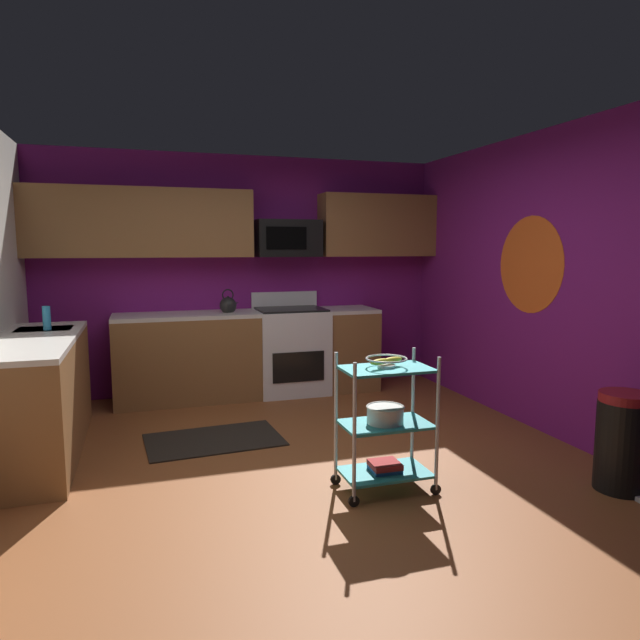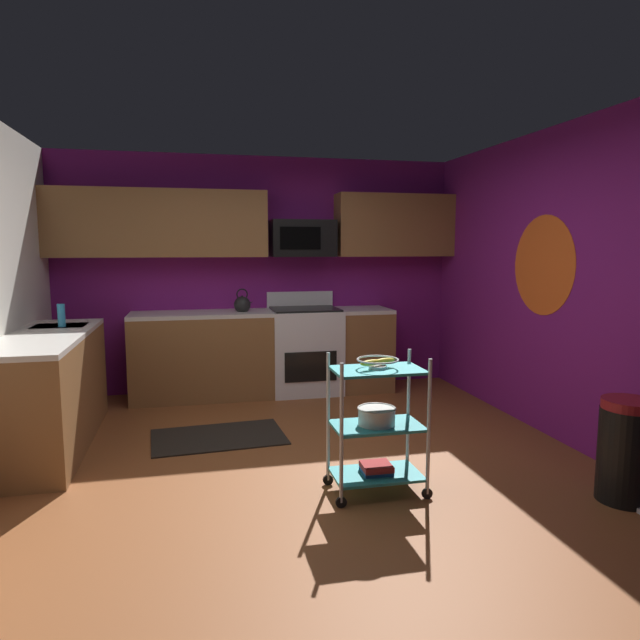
{
  "view_description": "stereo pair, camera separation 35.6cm",
  "coord_description": "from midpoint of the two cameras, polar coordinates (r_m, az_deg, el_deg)",
  "views": [
    {
      "loc": [
        -1.09,
        -3.88,
        1.61
      ],
      "look_at": [
        0.2,
        0.23,
        1.05
      ],
      "focal_mm": 31.78,
      "sensor_mm": 36.0,
      "label": 1
    },
    {
      "loc": [
        -0.75,
        -3.97,
        1.61
      ],
      "look_at": [
        0.2,
        0.23,
        1.05
      ],
      "focal_mm": 31.78,
      "sensor_mm": 36.0,
      "label": 2
    }
  ],
  "objects": [
    {
      "name": "microwave",
      "position": [
        6.28,
        -0.14,
        8.22
      ],
      "size": [
        0.7,
        0.39,
        0.4
      ],
      "color": "black"
    },
    {
      "name": "dish_soap_bottle",
      "position": [
        5.29,
        -22.88,
        0.42
      ],
      "size": [
        0.06,
        0.06,
        0.2
      ],
      "primitive_type": "cylinder",
      "color": "#2D8CBF",
      "rests_on": "counter_run"
    },
    {
      "name": "oven_range",
      "position": [
        6.28,
        0.08,
        -2.98
      ],
      "size": [
        0.76,
        0.65,
        1.1
      ],
      "color": "white",
      "rests_on": "ground"
    },
    {
      "name": "wall_right",
      "position": [
        5.04,
        26.03,
        3.14
      ],
      "size": [
        0.06,
        4.8,
        2.6
      ],
      "primitive_type": "cube",
      "color": "#751970",
      "rests_on": "ground"
    },
    {
      "name": "fruit_bowl",
      "position": [
        3.67,
        8.62,
        -4.18
      ],
      "size": [
        0.27,
        0.27,
        0.07
      ],
      "color": "silver",
      "rests_on": "rolling_cart"
    },
    {
      "name": "wall_back",
      "position": [
        6.43,
        -4.5,
        4.61
      ],
      "size": [
        4.52,
        0.06,
        2.6
      ],
      "primitive_type": "cube",
      "color": "#751970",
      "rests_on": "ground"
    },
    {
      "name": "mixing_bowl_large",
      "position": [
        3.76,
        8.46,
        -9.52
      ],
      "size": [
        0.25,
        0.25,
        0.11
      ],
      "color": "silver",
      "rests_on": "rolling_cart"
    },
    {
      "name": "rolling_cart",
      "position": [
        3.78,
        8.49,
        -10.48
      ],
      "size": [
        0.64,
        0.37,
        0.91
      ],
      "color": "silver",
      "rests_on": "ground"
    },
    {
      "name": "floor_rug",
      "position": [
        4.94,
        -8.14,
        -11.59
      ],
      "size": [
        1.15,
        0.78,
        0.01
      ],
      "primitive_type": "cube",
      "rotation": [
        0.0,
        0.0,
        0.07
      ],
      "color": "black",
      "rests_on": "ground"
    },
    {
      "name": "upper_cabinets",
      "position": [
        6.22,
        -5.21,
        9.58
      ],
      "size": [
        4.4,
        0.33,
        0.7
      ],
      "color": "brown"
    },
    {
      "name": "counter_run",
      "position": [
        5.63,
        -11.09,
        -4.49
      ],
      "size": [
        3.61,
        2.52,
        0.92
      ],
      "color": "brown",
      "rests_on": "ground"
    },
    {
      "name": "wall_flower_decal",
      "position": [
        5.31,
        23.37,
        5.08
      ],
      "size": [
        0.0,
        0.86,
        0.86
      ],
      "primitive_type": "cylinder",
      "rotation": [
        0.0,
        1.57,
        0.0
      ],
      "color": "#E5591E"
    },
    {
      "name": "kettle",
      "position": [
        6.09,
        -6.18,
        1.58
      ],
      "size": [
        0.21,
        0.18,
        0.26
      ],
      "color": "black",
      "rests_on": "counter_run"
    },
    {
      "name": "book_stack",
      "position": [
        3.88,
        8.41,
        -14.59
      ],
      "size": [
        0.2,
        0.19,
        0.06
      ],
      "color": "#1E4C8C",
      "rests_on": "rolling_cart"
    },
    {
      "name": "trash_can",
      "position": [
        4.23,
        30.68,
        -11.29
      ],
      "size": [
        0.34,
        0.42,
        0.66
      ],
      "color": "black",
      "rests_on": "ground"
    },
    {
      "name": "floor",
      "position": [
        4.34,
        0.45,
        -14.62
      ],
      "size": [
        4.4,
        4.8,
        0.04
      ],
      "primitive_type": "cube",
      "color": "brown",
      "rests_on": "ground"
    }
  ]
}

